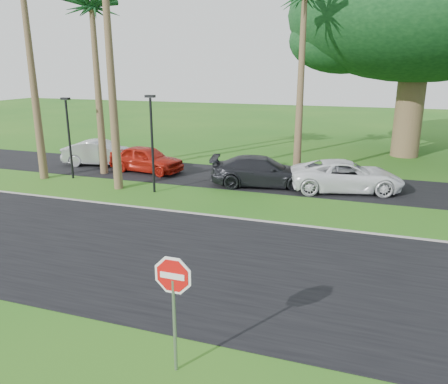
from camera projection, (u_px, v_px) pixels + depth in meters
ground at (206, 295)px, 11.72m from camera, size 120.00×120.00×0.00m
road at (230, 264)px, 13.53m from camera, size 120.00×8.00×0.02m
parking_strip at (291, 182)px, 23.08m from camera, size 120.00×5.00×0.02m
curb at (262, 221)px, 17.21m from camera, size 120.00×0.12×0.06m
stop_sign_near at (173, 291)px, 8.34m from camera, size 1.05×0.07×2.62m
palm_left_mid at (92, 11)px, 22.57m from camera, size 5.00×5.00×10.00m
canopy_tree at (420, 16)px, 27.37m from camera, size 16.50×16.50×13.12m
streetlight_left at (69, 133)px, 23.23m from camera, size 0.45×0.25×4.34m
streetlight_right at (152, 138)px, 20.57m from camera, size 0.45×0.25×4.64m
car_silver at (101, 153)px, 26.80m from camera, size 4.84×2.48×1.52m
car_red at (146, 159)px, 25.12m from camera, size 4.59×2.29×1.50m
car_dark at (262, 172)px, 22.20m from camera, size 5.50×3.16×1.50m
car_minivan at (346, 176)px, 21.27m from camera, size 5.83×3.73×1.50m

